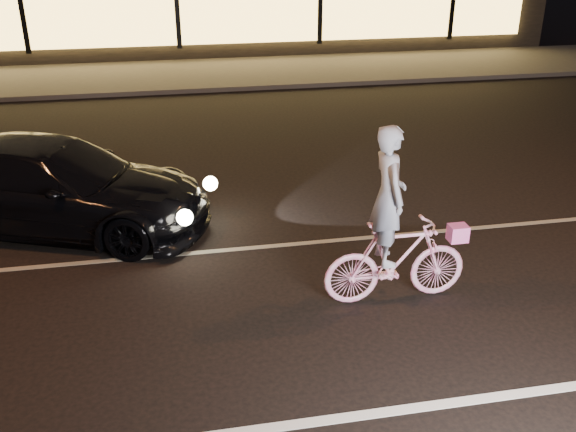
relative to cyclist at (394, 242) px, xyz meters
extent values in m
plane|color=black|center=(-1.93, -0.37, -0.78)|extent=(90.00, 90.00, 0.00)
cube|color=silver|center=(-1.93, -1.87, -0.77)|extent=(60.00, 0.12, 0.01)
cube|color=gray|center=(-1.93, 1.63, -0.77)|extent=(60.00, 0.10, 0.01)
cube|color=#383533|center=(-1.93, 12.63, -0.72)|extent=(30.00, 4.00, 0.12)
cube|color=#FDC458|center=(-1.93, 14.53, 0.82)|extent=(23.00, 0.15, 2.00)
cube|color=black|center=(-6.43, 14.45, 0.82)|extent=(0.15, 0.08, 2.20)
cube|color=black|center=(-1.93, 14.45, 0.82)|extent=(0.15, 0.08, 2.20)
cube|color=black|center=(2.57, 14.45, 0.82)|extent=(0.15, 0.08, 2.20)
cube|color=black|center=(7.07, 14.45, 0.82)|extent=(0.15, 0.08, 2.20)
imported|color=#FF4A9B|center=(0.04, 0.00, -0.26)|extent=(1.74, 0.49, 1.04)
imported|color=white|center=(-0.11, 0.00, 0.59)|extent=(0.39, 0.60, 1.64)
cube|color=#FF44B7|center=(0.79, 0.00, 0.04)|extent=(0.22, 0.18, 0.20)
imported|color=black|center=(-4.17, 2.84, -0.12)|extent=(4.91, 3.34, 1.32)
sphere|color=#FFF2BF|center=(-1.92, 2.64, -0.17)|extent=(0.22, 0.22, 0.22)
sphere|color=#FFF2BF|center=(-2.35, 1.51, -0.17)|extent=(0.22, 0.22, 0.22)
camera|label=1|loc=(-2.46, -6.27, 3.40)|focal=40.00mm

